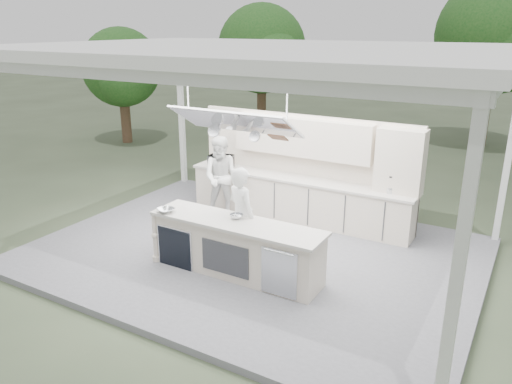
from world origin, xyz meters
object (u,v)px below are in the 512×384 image
Objects in this scene: back_counter at (298,198)px; demo_island at (235,247)px; sous_chef at (223,177)px; head_chef at (242,217)px.

demo_island is at bearing -86.37° from back_counter.
demo_island is at bearing -75.77° from sous_chef.
sous_chef is at bearing 128.16° from demo_island.
back_counter is 2.50m from head_chef.
back_counter is at bearing -63.34° from head_chef.
head_chef is at bearing 103.50° from demo_island.
back_counter is (-0.18, 2.81, 0.00)m from demo_island.
head_chef is at bearing -72.17° from sous_chef.
head_chef is (0.09, -2.46, 0.42)m from back_counter.
sous_chef reaches higher than back_counter.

